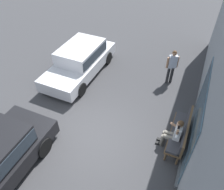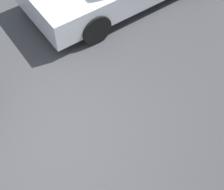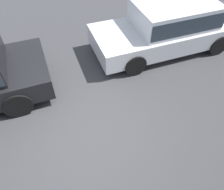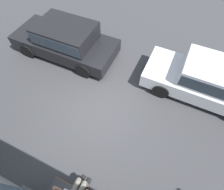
{
  "view_description": "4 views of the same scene",
  "coord_description": "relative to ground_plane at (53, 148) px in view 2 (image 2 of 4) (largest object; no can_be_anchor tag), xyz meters",
  "views": [
    {
      "loc": [
        4.24,
        2.6,
        6.55
      ],
      "look_at": [
        -1.16,
        0.23,
        1.23
      ],
      "focal_mm": 35.0,
      "sensor_mm": 36.0,
      "label": 1
    },
    {
      "loc": [
        0.74,
        2.6,
        4.82
      ],
      "look_at": [
        -0.95,
        0.27,
        0.93
      ],
      "focal_mm": 55.0,
      "sensor_mm": 36.0,
      "label": 2
    },
    {
      "loc": [
        0.39,
        2.6,
        4.16
      ],
      "look_at": [
        -0.64,
        -0.1,
        1.05
      ],
      "focal_mm": 35.0,
      "sensor_mm": 36.0,
      "label": 3
    },
    {
      "loc": [
        -1.77,
        2.6,
        5.69
      ],
      "look_at": [
        -0.55,
        -0.07,
        1.25
      ],
      "focal_mm": 28.0,
      "sensor_mm": 36.0,
      "label": 4
    }
  ],
  "objects": [
    {
      "name": "ground_plane",
      "position": [
        0.0,
        0.0,
        0.0
      ],
      "size": [
        60.0,
        60.0,
        0.0
      ],
      "primitive_type": "plane",
      "color": "#38383A"
    }
  ]
}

